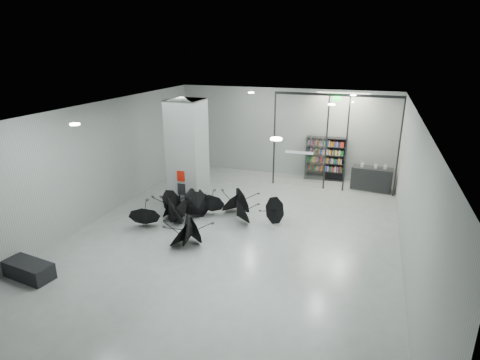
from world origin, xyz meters
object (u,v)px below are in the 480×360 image
(column, at_px, (188,154))
(bookshelf, at_px, (325,159))
(bench, at_px, (29,270))
(umbrella_cluster, at_px, (198,215))
(shop_counter, at_px, (371,179))

(column, xyz_separation_m, bookshelf, (4.47, 4.75, -1.02))
(bench, relative_size, umbrella_cluster, 0.26)
(bookshelf, distance_m, umbrella_cluster, 7.13)
(bookshelf, bearing_deg, shop_counter, -24.64)
(column, relative_size, umbrella_cluster, 0.75)
(bench, distance_m, bookshelf, 12.40)
(bookshelf, height_order, umbrella_cluster, bookshelf)
(umbrella_cluster, bearing_deg, column, 124.69)
(column, distance_m, shop_counter, 7.79)
(umbrella_cluster, bearing_deg, bookshelf, 60.62)
(column, bearing_deg, bookshelf, 46.72)
(shop_counter, bearing_deg, bench, -123.74)
(column, relative_size, bookshelf, 2.04)
(column, xyz_separation_m, shop_counter, (6.51, 4.00, -1.51))
(shop_counter, xyz_separation_m, umbrella_cluster, (-5.52, -5.44, -0.18))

